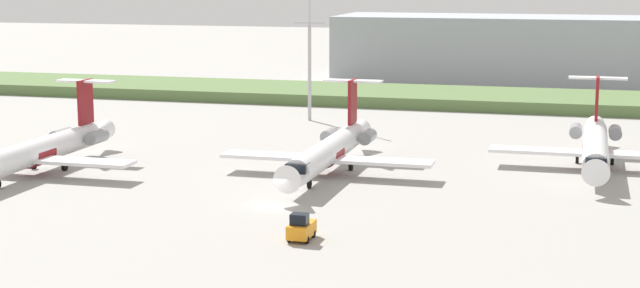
{
  "coord_description": "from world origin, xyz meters",
  "views": [
    {
      "loc": [
        27.69,
        -84.98,
        21.52
      ],
      "look_at": [
        0.0,
        16.6,
        3.0
      ],
      "focal_mm": 55.6,
      "sensor_mm": 36.0,
      "label": 1
    }
  ],
  "objects_px": {
    "antenna_mast": "(310,59)",
    "baggage_tug": "(301,228)",
    "regional_jet_second": "(330,150)",
    "regional_jet_third": "(596,145)",
    "regional_jet_nearest": "(39,150)"
  },
  "relations": [
    {
      "from": "regional_jet_second",
      "to": "regional_jet_third",
      "type": "height_order",
      "value": "same"
    },
    {
      "from": "regional_jet_third",
      "to": "antenna_mast",
      "type": "distance_m",
      "value": 47.61
    },
    {
      "from": "regional_jet_third",
      "to": "regional_jet_second",
      "type": "bearing_deg",
      "value": -158.71
    },
    {
      "from": "regional_jet_second",
      "to": "regional_jet_third",
      "type": "xyz_separation_m",
      "value": [
        27.53,
        10.73,
        0.0
      ]
    },
    {
      "from": "regional_jet_second",
      "to": "antenna_mast",
      "type": "relative_size",
      "value": 1.44
    },
    {
      "from": "regional_jet_third",
      "to": "baggage_tug",
      "type": "xyz_separation_m",
      "value": [
        -22.93,
        -37.39,
        -1.53
      ]
    },
    {
      "from": "regional_jet_nearest",
      "to": "regional_jet_second",
      "type": "height_order",
      "value": "same"
    },
    {
      "from": "regional_jet_second",
      "to": "regional_jet_third",
      "type": "distance_m",
      "value": 29.55
    },
    {
      "from": "regional_jet_nearest",
      "to": "baggage_tug",
      "type": "distance_m",
      "value": 39.16
    },
    {
      "from": "regional_jet_nearest",
      "to": "regional_jet_third",
      "type": "bearing_deg",
      "value": 18.36
    },
    {
      "from": "regional_jet_second",
      "to": "baggage_tug",
      "type": "xyz_separation_m",
      "value": [
        4.6,
        -26.67,
        -1.53
      ]
    },
    {
      "from": "regional_jet_nearest",
      "to": "antenna_mast",
      "type": "distance_m",
      "value": 47.98
    },
    {
      "from": "antenna_mast",
      "to": "baggage_tug",
      "type": "height_order",
      "value": "antenna_mast"
    },
    {
      "from": "regional_jet_nearest",
      "to": "regional_jet_second",
      "type": "relative_size",
      "value": 1.0
    },
    {
      "from": "antenna_mast",
      "to": "baggage_tug",
      "type": "bearing_deg",
      "value": -74.77
    }
  ]
}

